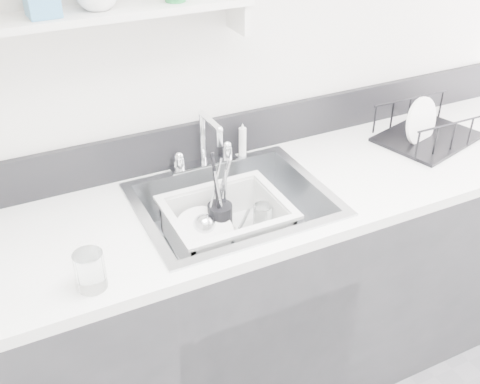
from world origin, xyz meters
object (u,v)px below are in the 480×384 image
sink (234,222)px  dish_rack (430,124)px  counter_run (234,301)px  wash_tub (227,225)px

sink → dish_rack: 0.91m
counter_run → dish_rack: size_ratio=8.26×
dish_rack → wash_tub: bearing=168.8°
sink → wash_tub: bearing=-168.1°
counter_run → wash_tub: 0.37m
counter_run → wash_tub: (-0.03, -0.01, 0.37)m
sink → wash_tub: 0.03m
counter_run → sink: (0.00, 0.00, 0.37)m
counter_run → dish_rack: bearing=3.9°
wash_tub → dish_rack: size_ratio=1.04×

